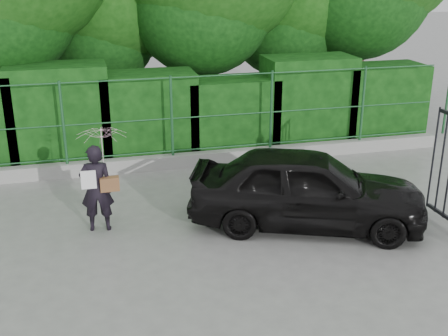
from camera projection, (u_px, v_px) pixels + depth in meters
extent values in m
plane|color=gray|center=(196.00, 269.00, 8.52)|extent=(80.00, 80.00, 0.00)
cube|color=#9E9E99|center=(156.00, 163.00, 12.56)|extent=(14.00, 0.25, 0.30)
cylinder|color=#1E512A|center=(63.00, 123.00, 11.76)|extent=(0.06, 0.06, 1.80)
cylinder|color=#1E512A|center=(172.00, 116.00, 12.29)|extent=(0.06, 0.06, 1.80)
cylinder|color=#1E512A|center=(271.00, 110.00, 12.82)|extent=(0.06, 0.06, 1.80)
cylinder|color=#1E512A|center=(363.00, 104.00, 13.36)|extent=(0.06, 0.06, 1.80)
cylinder|color=#1E512A|center=(447.00, 99.00, 13.89)|extent=(0.06, 0.06, 1.80)
cylinder|color=#1E512A|center=(155.00, 152.00, 12.48)|extent=(13.60, 0.03, 0.03)
cylinder|color=#1E512A|center=(154.00, 120.00, 12.22)|extent=(13.60, 0.03, 0.03)
cylinder|color=#1E512A|center=(152.00, 79.00, 11.91)|extent=(13.60, 0.03, 0.03)
cube|color=black|center=(60.00, 115.00, 12.67)|extent=(2.20, 1.20, 2.27)
cube|color=black|center=(148.00, 115.00, 13.18)|extent=(2.20, 1.20, 2.00)
cube|color=black|center=(230.00, 114.00, 13.68)|extent=(2.20, 1.20, 1.77)
cube|color=black|center=(307.00, 101.00, 14.07)|extent=(2.20, 1.20, 2.21)
cube|color=black|center=(379.00, 102.00, 14.58)|extent=(2.20, 1.20, 1.93)
cylinder|color=black|center=(14.00, 55.00, 13.60)|extent=(0.36, 0.36, 4.50)
cylinder|color=black|center=(116.00, 67.00, 15.58)|extent=(0.36, 0.36, 3.25)
cylinder|color=black|center=(212.00, 51.00, 15.07)|extent=(0.36, 0.36, 4.25)
cylinder|color=black|center=(289.00, 57.00, 16.42)|extent=(0.36, 0.36, 3.50)
cylinder|color=black|center=(360.00, 35.00, 16.30)|extent=(0.36, 0.36, 4.75)
cylinder|color=black|center=(441.00, 163.00, 9.91)|extent=(0.04, 0.04, 1.90)
cylinder|color=black|center=(433.00, 158.00, 10.13)|extent=(0.04, 0.04, 1.90)
imported|color=black|center=(97.00, 188.00, 9.53)|extent=(0.60, 0.43, 1.54)
imported|color=white|center=(103.00, 150.00, 9.38)|extent=(0.85, 0.87, 0.78)
cube|color=brown|center=(110.00, 184.00, 9.47)|extent=(0.32, 0.15, 0.24)
cube|color=white|center=(89.00, 180.00, 9.32)|extent=(0.25, 0.02, 0.32)
imported|color=black|center=(307.00, 188.00, 9.73)|extent=(4.38, 3.02, 1.38)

